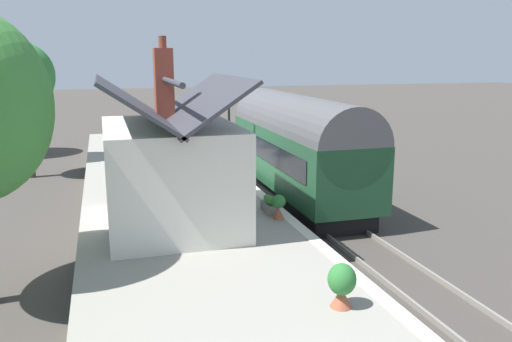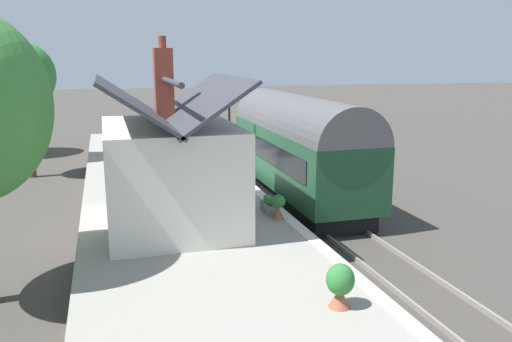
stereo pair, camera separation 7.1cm
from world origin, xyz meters
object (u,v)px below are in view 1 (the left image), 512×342
Objects in this scene: bench_platform_end at (162,136)px; planter_under_sign at (155,169)px; station_building at (171,170)px; tree_far_right at (23,77)px; planter_bench_left at (342,284)px; lamp_post_platform at (229,113)px; train at (298,147)px; planter_by_door at (269,204)px; bench_near_building at (175,151)px; bench_by_lamp at (170,143)px; planter_bench_right at (278,206)px; planter_edge_far at (118,146)px; planter_edge_near at (113,139)px.

bench_platform_end reaches higher than planter_under_sign.
tree_far_right is at bearing 24.70° from station_building.
planter_bench_left is at bearing -158.42° from station_building.
lamp_post_platform is (-0.26, -3.12, 2.27)m from planter_under_sign.
planter_under_sign is 8.72m from tree_far_right.
train is 1.79× the size of station_building.
planter_by_door is 1.03× the size of planter_bench_left.
planter_by_door is at bearing -151.37° from planter_under_sign.
bench_near_building and bench_by_lamp have the same top height.
lamp_post_platform is (6.28, 0.07, 2.29)m from planter_bench_right.
planter_under_sign is at bearing 71.49° from train.
tree_far_right is (-0.95, 4.20, 3.67)m from planter_edge_far.
planter_edge_far is at bearing 83.15° from bench_by_lamp.
lamp_post_platform is (-9.31, -1.83, 2.24)m from bench_platform_end.
planter_edge_near is at bearing 89.11° from bench_platform_end.
lamp_post_platform reaches higher than planter_edge_far.
planter_bench_left is (-18.89, -1.07, 0.02)m from bench_by_lamp.
tree_far_right is (-0.62, 6.91, 3.60)m from bench_by_lamp.
planter_edge_near is (0.04, 2.77, -0.08)m from bench_platform_end.
planter_bench_left reaches higher than planter_by_door.
station_building is 6.67m from lamp_post_platform.
station_building is at bearing 80.98° from planter_bench_right.
planter_by_door is 6.01m from lamp_post_platform.
bench_near_building is 7.97m from tree_far_right.
lamp_post_platform is (-6.93, -4.39, 2.31)m from planter_edge_far.
planter_bench_right is (-10.33, -1.82, -0.05)m from bench_near_building.
planter_bench_left is at bearing -156.40° from tree_far_right.
planter_bench_right is at bearing -144.77° from tree_far_right.
planter_by_door is at bearing -162.73° from planter_edge_near.
bench_platform_end reaches higher than planter_edge_far.
planter_bench_right is (-15.59, -1.90, -0.05)m from bench_platform_end.
planter_bench_right is 6.05m from planter_bench_left.
planter_edge_far is at bearing 5.39° from station_building.
planter_edge_far is 6.79m from planter_under_sign.
bench_by_lamp is 1.84× the size of planter_edge_near.
tree_far_right reaches higher than bench_near_building.
planter_bench_left reaches higher than planter_edge_near.
planter_under_sign is at bearing -170.78° from planter_edge_near.
tree_far_right reaches higher than bench_by_lamp.
bench_by_lamp is (2.55, -0.07, 0.00)m from bench_near_building.
bench_platform_end reaches higher than planter_bench_right.
planter_under_sign is at bearing -0.71° from station_building.
planter_by_door is 6.55m from planter_under_sign.
bench_by_lamp is at bearing -96.85° from planter_edge_far.
bench_near_building is 4.03m from planter_under_sign.
planter_bench_right is (-4.66, 2.42, -0.98)m from train.
bench_by_lamp is 2.73m from planter_edge_far.
lamp_post_platform reaches higher than train.
planter_edge_near is at bearing 32.84° from train.
planter_bench_right is 0.88× the size of planter_bench_left.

